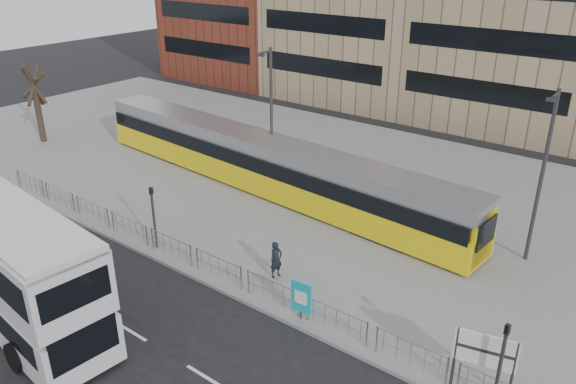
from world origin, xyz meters
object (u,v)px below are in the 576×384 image
Objects in this scene: lamp_post_east at (542,172)px; station_sign at (485,353)px; traffic_light_west at (153,210)px; traffic_light_east at (502,355)px; double_decker_bus at (2,255)px; pedestrian at (276,260)px; bare_tree at (29,62)px; lamp_post_west at (271,113)px; tram at (264,163)px; ad_panel at (301,298)px.

station_sign is at bearing -82.06° from lamp_post_east.
lamp_post_east reaches higher than traffic_light_west.
traffic_light_west is 16.15m from traffic_light_east.
pedestrian is (6.86, 8.14, -1.59)m from double_decker_bus.
double_decker_bus is 6.73m from traffic_light_west.
station_sign is 0.28× the size of bare_tree.
pedestrian is 0.21× the size of bare_tree.
lamp_post_west is at bearing 54.56° from pedestrian.
bare_tree is at bearing 151.63° from double_decker_bus.
bare_tree reaches higher than traffic_light_west.
station_sign is 9.60m from pedestrian.
double_decker_bus is 15.20m from tram.
traffic_light_west is at bearing 167.12° from station_sign.
tram is 3.32× the size of lamp_post_west.
bare_tree reaches higher than pedestrian.
lamp_post_west is (0.04, 0.66, 2.83)m from tram.
tram is at bearing -175.87° from lamp_post_east.
station_sign is 0.29× the size of lamp_post_east.
lamp_post_east is (14.70, 1.06, 2.75)m from tram.
lamp_post_west is 1.02× the size of lamp_post_east.
lamp_post_east reaches higher than double_decker_bus.
bare_tree reaches higher than double_decker_bus.
double_decker_bus is 7.37× the size of ad_panel.
traffic_light_east is at bearing -8.93° from bare_tree.
traffic_light_west is (0.74, 6.68, -0.45)m from double_decker_bus.
ad_panel is 7.47m from traffic_light_east.
ad_panel is at bearing 39.25° from double_decker_bus.
tram is 8.67× the size of traffic_light_east.
lamp_post_east is (5.53, 9.85, 3.37)m from ad_panel.
double_decker_bus is 15.96m from lamp_post_west.
traffic_light_west reaches higher than pedestrian.
tram is at bearing -93.29° from lamp_post_west.
station_sign is at bearing 157.99° from traffic_light_east.
traffic_light_east is at bearing 26.32° from double_decker_bus.
ad_panel is at bearing -119.28° from lamp_post_east.
station_sign is 0.76m from traffic_light_east.
lamp_post_west reaches higher than traffic_light_west.
station_sign is (16.02, -8.39, -0.02)m from tram.
pedestrian is 0.21× the size of lamp_post_west.
bare_tree is at bearing 158.17° from station_sign.
pedestrian is at bearing 158.56° from station_sign.
double_decker_bus is at bearing -116.62° from traffic_light_west.
bare_tree is at bearing -172.59° from lamp_post_east.
traffic_light_west is 1.00× the size of traffic_light_east.
lamp_post_west is at bearing 156.67° from traffic_light_east.
traffic_light_east is 0.39× the size of lamp_post_east.
pedestrian is at bearing 55.23° from double_decker_bus.
lamp_post_west is at bearing 12.01° from bare_tree.
lamp_post_east is at bearing 84.69° from station_sign.
tram is 18.98m from bare_tree.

